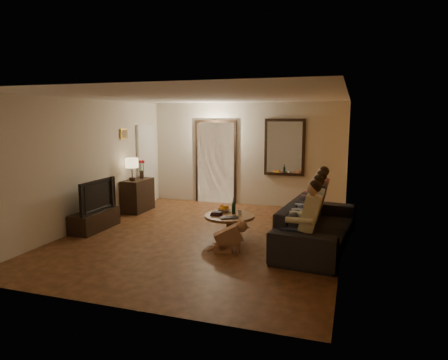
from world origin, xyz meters
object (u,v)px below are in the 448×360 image
(person_d, at_px, (317,202))
(bowl, at_px, (224,210))
(wine_bottle, at_px, (234,206))
(person_b, at_px, (310,216))
(dresser, at_px, (138,195))
(table_lamp, at_px, (132,169))
(laptop, at_px, (230,218))
(tv_stand, at_px, (95,220))
(sofa, at_px, (317,225))
(dog, at_px, (228,236))
(person_a, at_px, (306,225))
(tv, at_px, (93,196))
(person_c, at_px, (314,209))
(coffee_table, at_px, (229,227))

(person_d, height_order, bowl, person_d)
(person_d, bearing_deg, wine_bottle, -149.37)
(person_b, bearing_deg, dresser, 158.31)
(table_lamp, distance_m, laptop, 3.27)
(dresser, bearing_deg, tv_stand, -90.00)
(dresser, xyz_separation_m, laptop, (2.85, -1.71, 0.08))
(tv_stand, bearing_deg, bowl, 10.66)
(table_lamp, xyz_separation_m, sofa, (4.33, -1.16, -0.66))
(person_b, height_order, dog, person_b)
(bowl, xyz_separation_m, wine_bottle, (0.23, -0.12, 0.12))
(person_b, height_order, person_d, same)
(table_lamp, height_order, person_a, table_lamp)
(tv, distance_m, person_b, 4.23)
(tv_stand, bearing_deg, laptop, -0.33)
(wine_bottle, bearing_deg, person_c, 9.85)
(sofa, height_order, bowl, sofa)
(dresser, height_order, person_d, person_d)
(dresser, height_order, person_c, person_c)
(dresser, relative_size, table_lamp, 1.60)
(dresser, bearing_deg, person_c, -14.36)
(dresser, xyz_separation_m, wine_bottle, (2.80, -1.33, 0.22))
(person_a, height_order, bowl, person_a)
(tv, bearing_deg, table_lamp, 0.00)
(tv_stand, xyz_separation_m, bowl, (2.57, 0.48, 0.29))
(wine_bottle, height_order, laptop, wine_bottle)
(person_c, bearing_deg, bowl, -175.57)
(table_lamp, height_order, person_b, table_lamp)
(person_c, relative_size, bowl, 4.63)
(tv, xyz_separation_m, person_b, (4.23, 0.01, -0.09))
(tv, bearing_deg, person_a, -97.91)
(person_c, xyz_separation_m, wine_bottle, (-1.43, -0.25, 0.01))
(bowl, bearing_deg, dresser, 154.74)
(laptop, bearing_deg, table_lamp, 117.55)
(person_b, bearing_deg, wine_bottle, 166.24)
(wine_bottle, bearing_deg, tv, -172.60)
(person_b, xyz_separation_m, bowl, (-1.66, 0.47, -0.12))
(person_b, distance_m, laptop, 1.39)
(person_d, relative_size, wine_bottle, 3.87)
(table_lamp, bearing_deg, person_b, -19.07)
(tv_stand, bearing_deg, wine_bottle, 7.40)
(dresser, distance_m, person_b, 4.56)
(sofa, distance_m, dog, 1.58)
(coffee_table, bearing_deg, tv_stand, -174.53)
(laptop, bearing_deg, wine_bottle, 62.69)
(tv_stand, xyz_separation_m, sofa, (4.33, 0.31, 0.19))
(sofa, xyz_separation_m, dog, (-1.38, -0.78, -0.10))
(wine_bottle, bearing_deg, dog, -79.22)
(person_c, xyz_separation_m, bowl, (-1.66, -0.13, -0.12))
(sofa, relative_size, dog, 4.66)
(wine_bottle, distance_m, laptop, 0.41)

